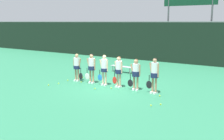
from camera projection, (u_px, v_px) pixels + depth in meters
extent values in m
plane|color=#2D7F56|center=(113.00, 86.00, 14.11)|extent=(140.00, 140.00, 0.00)
cube|color=black|center=(176.00, 43.00, 21.73)|extent=(60.00, 0.06, 3.38)
cube|color=slate|center=(177.00, 22.00, 21.41)|extent=(60.00, 0.08, 0.08)
cylinder|color=#515156|center=(168.00, 25.00, 23.17)|extent=(0.14, 0.14, 6.24)
cylinder|color=#515156|center=(211.00, 26.00, 21.18)|extent=(0.14, 0.14, 6.24)
cube|color=#B2B2B7|center=(122.00, 66.00, 17.89)|extent=(1.77, 0.50, 0.04)
cylinder|color=slate|center=(132.00, 71.00, 17.60)|extent=(0.06, 0.06, 0.39)
cylinder|color=slate|center=(130.00, 71.00, 17.40)|extent=(0.06, 0.06, 0.39)
cylinder|color=slate|center=(115.00, 68.00, 18.46)|extent=(0.06, 0.06, 0.39)
cylinder|color=slate|center=(113.00, 69.00, 18.27)|extent=(0.06, 0.06, 0.39)
cylinder|color=tan|center=(78.00, 75.00, 15.22)|extent=(0.10, 0.10, 0.77)
cylinder|color=tan|center=(76.00, 75.00, 15.31)|extent=(0.10, 0.10, 0.77)
cube|color=white|center=(78.00, 81.00, 15.26)|extent=(0.13, 0.25, 0.09)
cube|color=white|center=(76.00, 80.00, 15.35)|extent=(0.13, 0.25, 0.09)
cylinder|color=#192347|center=(77.00, 67.00, 15.18)|extent=(0.39, 0.39, 0.20)
cylinder|color=white|center=(77.00, 63.00, 15.14)|extent=(0.34, 0.34, 0.63)
sphere|color=tan|center=(77.00, 56.00, 15.06)|extent=(0.20, 0.20, 0.20)
sphere|color=#D8B772|center=(77.00, 55.00, 15.08)|extent=(0.19, 0.19, 0.19)
cylinder|color=tan|center=(80.00, 64.00, 15.04)|extent=(0.20, 0.09, 0.60)
cylinder|color=tan|center=(74.00, 63.00, 15.24)|extent=(0.08, 0.08, 0.59)
cylinder|color=black|center=(81.00, 70.00, 15.06)|extent=(0.03, 0.03, 0.29)
ellipsoid|color=black|center=(81.00, 76.00, 15.12)|extent=(0.27, 0.03, 0.39)
cylinder|color=tan|center=(93.00, 76.00, 14.71)|extent=(0.10, 0.10, 0.80)
cylinder|color=tan|center=(90.00, 76.00, 14.79)|extent=(0.10, 0.10, 0.80)
cube|color=white|center=(93.00, 83.00, 14.75)|extent=(0.13, 0.25, 0.09)
cube|color=white|center=(90.00, 82.00, 14.83)|extent=(0.13, 0.25, 0.09)
cylinder|color=#192347|center=(92.00, 68.00, 14.66)|extent=(0.40, 0.40, 0.23)
cylinder|color=white|center=(92.00, 64.00, 14.62)|extent=(0.34, 0.34, 0.64)
sphere|color=tan|center=(91.00, 56.00, 14.54)|extent=(0.22, 0.22, 0.22)
sphere|color=black|center=(92.00, 56.00, 14.55)|extent=(0.20, 0.20, 0.20)
cylinder|color=tan|center=(88.00, 64.00, 14.72)|extent=(0.21, 0.10, 0.61)
cylinder|color=tan|center=(95.00, 64.00, 14.53)|extent=(0.08, 0.08, 0.61)
cylinder|color=black|center=(87.00, 71.00, 14.81)|extent=(0.03, 0.03, 0.28)
ellipsoid|color=silver|center=(87.00, 76.00, 14.87)|extent=(0.32, 0.03, 0.39)
cylinder|color=beige|center=(106.00, 78.00, 14.20)|extent=(0.10, 0.10, 0.80)
cylinder|color=beige|center=(103.00, 78.00, 14.29)|extent=(0.10, 0.10, 0.80)
cube|color=white|center=(106.00, 85.00, 14.24)|extent=(0.12, 0.25, 0.09)
cube|color=white|center=(103.00, 84.00, 14.33)|extent=(0.12, 0.25, 0.09)
cylinder|color=#192347|center=(104.00, 70.00, 14.16)|extent=(0.37, 0.37, 0.19)
cylinder|color=white|center=(104.00, 65.00, 14.12)|extent=(0.32, 0.32, 0.66)
sphere|color=beige|center=(104.00, 57.00, 14.04)|extent=(0.20, 0.20, 0.20)
sphere|color=#D8B772|center=(104.00, 57.00, 14.05)|extent=(0.19, 0.19, 0.19)
cylinder|color=beige|center=(101.00, 65.00, 14.22)|extent=(0.21, 0.09, 0.63)
cylinder|color=beige|center=(107.00, 66.00, 14.03)|extent=(0.08, 0.08, 0.63)
cylinder|color=black|center=(100.00, 72.00, 14.31)|extent=(0.03, 0.03, 0.26)
ellipsoid|color=blue|center=(100.00, 78.00, 14.37)|extent=(0.29, 0.03, 0.35)
cylinder|color=tan|center=(120.00, 80.00, 13.74)|extent=(0.10, 0.10, 0.79)
cylinder|color=tan|center=(118.00, 80.00, 13.87)|extent=(0.10, 0.10, 0.79)
cube|color=white|center=(120.00, 87.00, 13.79)|extent=(0.15, 0.26, 0.09)
cube|color=white|center=(117.00, 86.00, 13.91)|extent=(0.15, 0.26, 0.09)
cylinder|color=#192347|center=(119.00, 71.00, 13.72)|extent=(0.38, 0.38, 0.22)
cylinder|color=white|center=(119.00, 67.00, 13.68)|extent=(0.33, 0.33, 0.64)
sphere|color=tan|center=(119.00, 59.00, 13.60)|extent=(0.22, 0.22, 0.22)
sphere|color=#4C331E|center=(119.00, 58.00, 13.61)|extent=(0.20, 0.20, 0.20)
cylinder|color=tan|center=(116.00, 67.00, 13.82)|extent=(0.21, 0.11, 0.61)
cylinder|color=tan|center=(122.00, 68.00, 13.55)|extent=(0.08, 0.08, 0.60)
cylinder|color=black|center=(115.00, 74.00, 13.93)|extent=(0.03, 0.03, 0.29)
ellipsoid|color=red|center=(115.00, 80.00, 13.99)|extent=(0.26, 0.03, 0.40)
cylinder|color=tan|center=(137.00, 83.00, 13.20)|extent=(0.10, 0.10, 0.76)
cylinder|color=tan|center=(134.00, 83.00, 13.28)|extent=(0.10, 0.10, 0.76)
cube|color=white|center=(137.00, 90.00, 13.24)|extent=(0.14, 0.25, 0.09)
cube|color=white|center=(134.00, 89.00, 13.31)|extent=(0.14, 0.25, 0.09)
cylinder|color=#192347|center=(136.00, 74.00, 13.15)|extent=(0.38, 0.38, 0.26)
cylinder|color=white|center=(136.00, 70.00, 13.12)|extent=(0.33, 0.33, 0.60)
sphere|color=tan|center=(136.00, 61.00, 13.04)|extent=(0.22, 0.22, 0.22)
sphere|color=#4C331E|center=(136.00, 61.00, 13.05)|extent=(0.21, 0.21, 0.21)
cylinder|color=tan|center=(132.00, 70.00, 13.20)|extent=(0.20, 0.10, 0.58)
cylinder|color=tan|center=(140.00, 70.00, 13.04)|extent=(0.08, 0.08, 0.57)
cylinder|color=black|center=(130.00, 77.00, 13.29)|extent=(0.03, 0.03, 0.27)
ellipsoid|color=black|center=(130.00, 83.00, 13.35)|extent=(0.31, 0.03, 0.38)
cylinder|color=tan|center=(156.00, 85.00, 12.57)|extent=(0.10, 0.10, 0.83)
cylinder|color=tan|center=(153.00, 85.00, 12.69)|extent=(0.10, 0.10, 0.83)
cube|color=white|center=(155.00, 93.00, 12.61)|extent=(0.15, 0.25, 0.09)
cube|color=white|center=(152.00, 92.00, 12.73)|extent=(0.15, 0.25, 0.09)
cylinder|color=#192347|center=(154.00, 75.00, 12.54)|extent=(0.38, 0.38, 0.23)
cylinder|color=white|center=(155.00, 70.00, 12.49)|extent=(0.33, 0.33, 0.69)
sphere|color=tan|center=(155.00, 60.00, 12.41)|extent=(0.21, 0.21, 0.21)
sphere|color=black|center=(155.00, 60.00, 12.42)|extent=(0.19, 0.19, 0.19)
cylinder|color=tan|center=(151.00, 69.00, 12.63)|extent=(0.22, 0.11, 0.66)
cylinder|color=tan|center=(158.00, 70.00, 12.36)|extent=(0.08, 0.08, 0.66)
cylinder|color=black|center=(149.00, 78.00, 12.74)|extent=(0.03, 0.03, 0.29)
ellipsoid|color=black|center=(149.00, 85.00, 12.81)|extent=(0.31, 0.03, 0.39)
sphere|color=#CCE033|center=(83.00, 77.00, 16.27)|extent=(0.07, 0.07, 0.07)
sphere|color=#CCE033|center=(81.00, 82.00, 14.97)|extent=(0.07, 0.07, 0.07)
sphere|color=#CCE033|center=(111.00, 88.00, 13.63)|extent=(0.07, 0.07, 0.07)
sphere|color=#CCE033|center=(48.00, 85.00, 14.25)|extent=(0.07, 0.07, 0.07)
sphere|color=#CCE033|center=(151.00, 105.00, 10.80)|extent=(0.07, 0.07, 0.07)
sphere|color=#CCE033|center=(68.00, 80.00, 15.41)|extent=(0.07, 0.07, 0.07)
sphere|color=#CCE033|center=(95.00, 89.00, 13.51)|extent=(0.07, 0.07, 0.07)
sphere|color=#CCE033|center=(161.00, 104.00, 10.94)|extent=(0.06, 0.06, 0.06)
sphere|color=#CCE033|center=(160.00, 96.00, 12.19)|extent=(0.07, 0.07, 0.07)
sphere|color=#CCE033|center=(59.00, 83.00, 14.62)|extent=(0.07, 0.07, 0.07)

